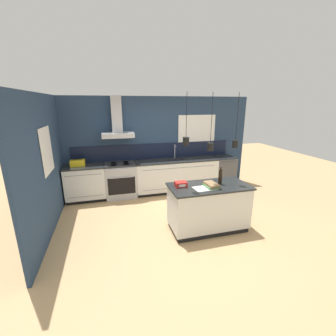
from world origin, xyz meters
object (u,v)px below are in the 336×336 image
at_px(dishwasher, 223,171).
at_px(red_supply_box, 181,184).
at_px(oven_range, 121,180).
at_px(yellow_toolbox, 78,163).
at_px(book_stack, 211,185).
at_px(bottle_on_island, 220,177).

relative_size(dishwasher, red_supply_box, 4.24).
bearing_deg(dishwasher, oven_range, -179.92).
xyz_separation_m(red_supply_box, yellow_toolbox, (-2.02, 2.02, 0.03)).
distance_m(oven_range, book_stack, 2.72).
bearing_deg(book_stack, bottle_on_island, 22.35).
bearing_deg(oven_range, bottle_on_island, -49.60).
height_order(dishwasher, red_supply_box, red_supply_box).
relative_size(dishwasher, bottle_on_island, 2.60).
bearing_deg(book_stack, oven_range, 125.35).
distance_m(dishwasher, yellow_toolbox, 4.05).
bearing_deg(dishwasher, yellow_toolbox, 180.00).
distance_m(bottle_on_island, red_supply_box, 0.78).
relative_size(oven_range, book_stack, 2.76).
height_order(oven_range, dishwasher, same).
height_order(oven_range, book_stack, book_stack).
xyz_separation_m(oven_range, book_stack, (1.55, -2.18, 0.49)).
height_order(dishwasher, book_stack, book_stack).
height_order(book_stack, yellow_toolbox, yellow_toolbox).
relative_size(oven_range, red_supply_box, 4.24).
height_order(oven_range, yellow_toolbox, yellow_toolbox).
relative_size(bottle_on_island, book_stack, 1.06).
height_order(oven_range, red_supply_box, red_supply_box).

